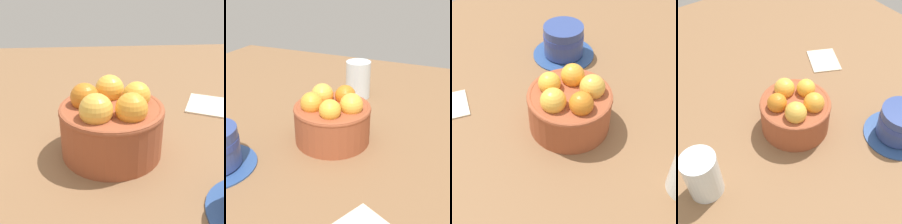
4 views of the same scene
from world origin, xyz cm
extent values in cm
cube|color=brown|center=(0.00, 0.00, -1.56)|extent=(130.35, 113.42, 3.11)
cylinder|color=#9E4C2D|center=(0.00, 0.00, 3.64)|extent=(14.61, 14.61, 7.28)
torus|color=#9E4C2D|center=(0.00, 0.00, 6.88)|extent=(14.81, 14.81, 1.00)
sphere|color=yellow|center=(-1.25, 3.67, 8.32)|extent=(3.95, 3.95, 3.95)
sphere|color=#F6B541|center=(-3.87, -0.05, 8.32)|extent=(4.34, 4.34, 4.34)
sphere|color=orange|center=(-1.15, -3.70, 8.32)|extent=(4.06, 4.06, 4.06)
sphere|color=#F1B545|center=(3.16, -2.24, 8.32)|extent=(4.42, 4.42, 4.42)
sphere|color=gold|center=(3.10, 2.32, 8.32)|extent=(4.27, 4.27, 4.27)
cube|color=beige|center=(-14.28, 20.18, 0.30)|extent=(11.77, 10.87, 0.60)
camera|label=1|loc=(36.22, -2.81, 24.38)|focal=46.48mm
camera|label=2|loc=(-21.61, 46.47, 31.35)|focal=48.05mm
camera|label=3|loc=(-31.29, -29.86, 46.03)|focal=54.85mm
camera|label=4|loc=(35.98, -27.14, 52.37)|focal=50.05mm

